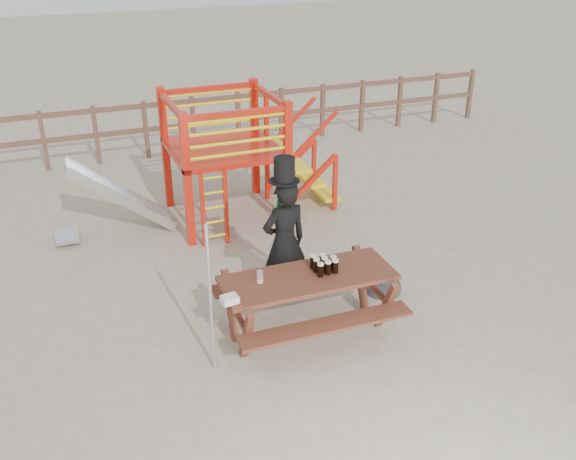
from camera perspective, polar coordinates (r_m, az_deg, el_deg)
The scene contains 10 objects.
ground at distance 7.93m, azimuth 0.65°, elevation -9.25°, with size 60.00×60.00×0.00m, color #B1A589.
back_fence at distance 13.75m, azimuth -10.49°, elevation 9.51°, with size 15.09×0.09×1.20m.
playground_fort at distance 10.50m, azimuth -6.08°, elevation 6.47°, with size 4.71×1.84×2.10m.
picnic_table at distance 7.69m, azimuth 1.78°, elevation -5.98°, with size 2.08×1.45×0.80m.
man_with_hat at distance 8.15m, azimuth -0.31°, elevation -0.84°, with size 0.67×0.49×1.99m.
metal_pole at distance 6.94m, azimuth -6.90°, elevation -6.20°, with size 0.04×0.04×1.81m, color #B2B2B7.
parasol_base at distance 8.83m, azimuth 8.42°, elevation -5.05°, with size 0.49×0.49×0.21m.
paper_bag at distance 7.05m, azimuth -5.20°, elevation -6.17°, with size 0.18×0.14×0.08m, color white.
stout_pints at distance 7.61m, azimuth 3.23°, elevation -3.08°, with size 0.29×0.29×0.17m.
empty_glasses at distance 7.38m, azimuth -2.50°, elevation -4.21°, with size 0.08×0.08×0.15m.
Camera 1 is at (-2.44, -5.97, 4.61)m, focal length 40.00 mm.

